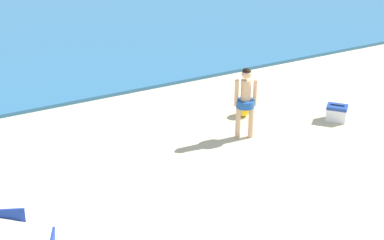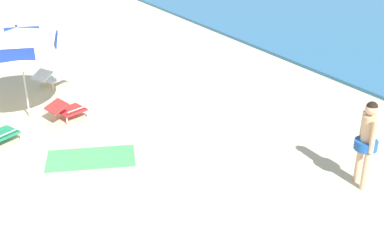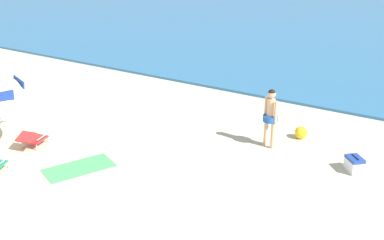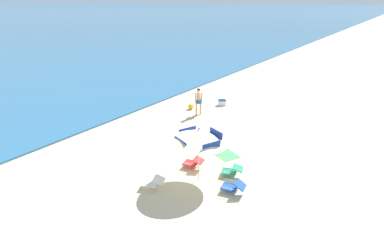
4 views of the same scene
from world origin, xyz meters
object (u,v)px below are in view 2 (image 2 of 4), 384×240
(beach_umbrella_striped_main, at_px, (18,39))
(lounge_chair_under_umbrella, at_px, (66,109))
(beach_towel, at_px, (91,158))
(lounge_chair_spare_folded, at_px, (50,77))
(person_standing_near_shore, at_px, (367,138))

(beach_umbrella_striped_main, xyz_separation_m, lounge_chair_under_umbrella, (0.64, 0.69, -1.67))
(beach_umbrella_striped_main, relative_size, beach_towel, 1.82)
(beach_umbrella_striped_main, height_order, lounge_chair_spare_folded, beach_umbrella_striped_main)
(lounge_chair_spare_folded, bearing_deg, lounge_chair_under_umbrella, -10.31)
(beach_umbrella_striped_main, distance_m, lounge_chair_spare_folded, 2.53)
(beach_towel, bearing_deg, person_standing_near_shore, 45.73)
(lounge_chair_under_umbrella, relative_size, person_standing_near_shore, 0.56)
(beach_umbrella_striped_main, height_order, beach_towel, beach_umbrella_striped_main)
(beach_umbrella_striped_main, bearing_deg, beach_towel, 8.68)
(beach_umbrella_striped_main, bearing_deg, lounge_chair_spare_folded, 144.92)
(beach_umbrella_striped_main, relative_size, lounge_chair_under_umbrella, 3.42)
(beach_umbrella_striped_main, relative_size, person_standing_near_shore, 1.91)
(beach_umbrella_striped_main, distance_m, person_standing_near_shore, 7.72)
(person_standing_near_shore, bearing_deg, beach_umbrella_striped_main, -146.45)
(beach_umbrella_striped_main, relative_size, lounge_chair_spare_folded, 3.23)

